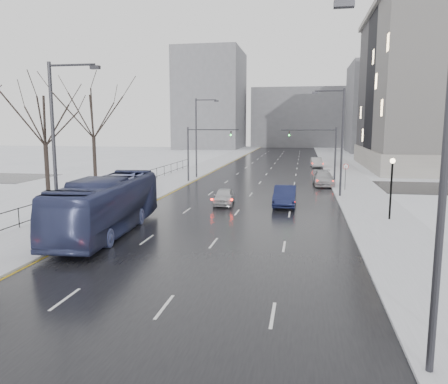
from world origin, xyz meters
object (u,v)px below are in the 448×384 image
Objects in this scene: tree_park_e at (96,185)px; streetlight_l_near at (58,145)px; lamppost_r_mid at (392,180)px; sedan_right_far at (323,178)px; mast_signal_left at (197,148)px; streetlight_l_far at (198,134)px; bus at (107,205)px; sedan_right_near at (285,196)px; streetlight_r_near at (435,168)px; tree_park_d at (49,200)px; no_uturn_sign at (346,169)px; sedan_center_near at (224,196)px; mast_signal_right at (326,149)px; streetlight_r_mid at (340,137)px; sedan_right_distant at (316,162)px.

streetlight_l_near is at bearing -67.31° from tree_park_e.
lamppost_r_mid is 0.79× the size of sedan_right_far.
tree_park_e is at bearing -159.81° from mast_signal_left.
lamppost_r_mid reaches higher than sedan_right_far.
streetlight_l_far is at bearing 101.87° from mast_signal_left.
bus is 2.47× the size of sedan_right_near.
streetlight_r_near is 20.50m from bus.
lamppost_r_mid is at bearing -7.91° from tree_park_d.
tree_park_e is 1.35× the size of streetlight_r_near.
no_uturn_sign is (-1.80, 14.00, -0.64)m from lamppost_r_mid.
lamppost_r_mid reaches higher than sedan_center_near.
tree_park_e is at bearing -141.43° from streetlight_l_far.
mast_signal_left is (-18.33, 18.00, 1.16)m from lamppost_r_mid.
streetlight_r_near is at bearing -78.96° from sedan_right_near.
tree_park_e is at bearing 92.29° from tree_park_d.
streetlight_l_far is (-16.33, 42.00, 0.00)m from streetlight_r_near.
mast_signal_left reaches higher than tree_park_d.
mast_signal_right reaches higher than tree_park_d.
streetlight_r_near is at bearing -91.24° from sedan_right_far.
tree_park_d is at bearing -178.29° from sedan_right_near.
streetlight_l_near is (10.03, -24.00, 5.62)m from tree_park_e.
sedan_right_near is (10.50, 11.28, -0.91)m from bus.
sedan_center_near is (-9.77, 24.19, -4.89)m from streetlight_r_near.
streetlight_r_near reaches higher than bus.
tree_park_e reaches higher than mast_signal_right.
mast_signal_left is 1.61× the size of sedan_center_near.
mast_signal_left is 14.89m from sedan_right_far.
mast_signal_right is (-3.67, 18.00, 1.16)m from lamppost_r_mid.
streetlight_l_near is 32.03m from mast_signal_right.
streetlight_r_mid reaches higher than sedan_center_near.
streetlight_l_far is (9.63, 18.00, 5.62)m from tree_park_d.
mast_signal_right is 22.03m from sedan_right_distant.
streetlight_l_near is 1.54× the size of mast_signal_left.
no_uturn_sign is 25.91m from sedan_right_distant.
streetlight_l_far is at bearing 111.25° from streetlight_r_near.
sedan_right_far is (-2.00, 3.97, -1.47)m from no_uturn_sign.
sedan_center_near is 0.74× the size of sedan_right_far.
streetlight_r_mid is at bearing 43.93° from bus.
lamppost_r_mid is (19.17, 10.00, -2.67)m from streetlight_l_near.
tree_park_e is (-0.40, 10.00, 0.00)m from tree_park_d.
bus is at bearing -159.46° from lamppost_r_mid.
bus is at bearing -110.68° from sedan_right_distant.
tree_park_d is at bearing -128.66° from sedan_right_distant.
sedan_right_near is (21.30, 0.54, 0.88)m from tree_park_d.
bus is (10.80, -10.74, 1.80)m from tree_park_d.
streetlight_l_far is at bearing 88.43° from bus.
sedan_right_near is (10.83, -13.46, -3.22)m from mast_signal_left.
tree_park_e is at bearing 156.71° from sedan_right_near.
tree_park_d is 2.44× the size of sedan_right_near.
sedan_center_near is (6.57, -17.81, -4.89)m from streetlight_l_far.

